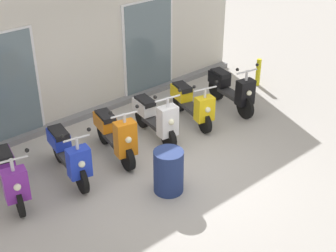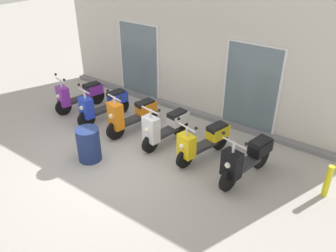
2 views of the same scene
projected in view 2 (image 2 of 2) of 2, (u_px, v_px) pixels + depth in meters
ground_plane at (121, 157)px, 7.90m from camera, size 40.00×40.00×0.00m
storefront_facade at (194, 50)px, 9.16m from camera, size 8.95×0.50×3.71m
scooter_purple at (79, 95)px, 9.81m from camera, size 0.71×1.54×1.17m
scooter_blue at (103, 105)px, 9.20m from camera, size 0.63×1.63×1.19m
scooter_orange at (131, 115)px, 8.66m from camera, size 0.68×1.57×1.26m
scooter_white at (165, 127)px, 8.17m from camera, size 0.63×1.50×1.22m
scooter_yellow at (203, 141)px, 7.67m from camera, size 0.74×1.55×1.13m
scooter_black at (246, 159)px, 6.98m from camera, size 0.69×1.63×1.24m
trash_bin at (89, 144)px, 7.64m from camera, size 0.52×0.52×0.79m
curb_bollard at (328, 181)px, 6.59m from camera, size 0.12×0.12×0.70m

